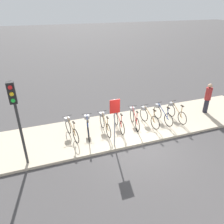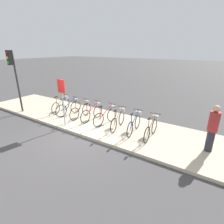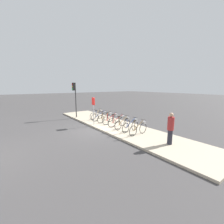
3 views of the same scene
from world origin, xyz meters
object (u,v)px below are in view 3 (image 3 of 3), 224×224
object	(u,v)px
parked_bicycle_2	(106,117)
parked_bicycle_5	(123,123)
parked_bicycle_4	(118,121)
parked_bicycle_3	(112,119)
traffic_light	(74,93)
parked_bicycle_0	(97,114)
pedestrian	(170,128)
sign_post	(93,106)
parked_bicycle_7	(139,128)
parked_bicycle_1	(101,116)
parked_bicycle_6	(131,125)

from	to	relation	value
parked_bicycle_2	parked_bicycle_5	distance (m)	2.35
parked_bicycle_4	parked_bicycle_5	world-z (taller)	same
parked_bicycle_3	traffic_light	world-z (taller)	traffic_light
parked_bicycle_0	traffic_light	bearing A→B (deg)	-145.02
pedestrian	traffic_light	xyz separation A→B (m)	(-9.73, -1.33, 1.55)
parked_bicycle_4	parked_bicycle_5	bearing A→B (deg)	-9.01
parked_bicycle_5	pedestrian	xyz separation A→B (m)	(3.76, 0.09, 0.47)
sign_post	parked_bicycle_7	bearing A→B (deg)	16.30
parked_bicycle_2	sign_post	xyz separation A→B (m)	(0.05, -1.28, 1.07)
parked_bicycle_1	parked_bicycle_3	size ratio (longest dim) A/B	0.99
pedestrian	traffic_light	size ratio (longest dim) A/B	0.51
traffic_light	pedestrian	bearing A→B (deg)	7.79
parked_bicycle_3	sign_post	bearing A→B (deg)	-117.50
parked_bicycle_5	parked_bicycle_7	distance (m)	1.62
parked_bicycle_0	parked_bicycle_7	distance (m)	5.61
pedestrian	sign_post	bearing A→B (deg)	-168.08
parked_bicycle_5	pedestrian	bearing A→B (deg)	1.37
parked_bicycle_2	sign_post	size ratio (longest dim) A/B	0.74
parked_bicycle_3	parked_bicycle_4	bearing A→B (deg)	-0.74
parked_bicycle_4	parked_bicycle_1	bearing A→B (deg)	-178.36
parked_bicycle_5	traffic_light	bearing A→B (deg)	-168.26
parked_bicycle_2	traffic_light	size ratio (longest dim) A/B	0.48
parked_bicycle_5	parked_bicycle_0	bearing A→B (deg)	177.78
parked_bicycle_4	parked_bicycle_5	xyz separation A→B (m)	(0.75, -0.12, 0.00)
parked_bicycle_3	pedestrian	xyz separation A→B (m)	(5.37, -0.04, 0.47)
parked_bicycle_4	traffic_light	xyz separation A→B (m)	(-5.22, -1.36, 2.03)
parked_bicycle_4	parked_bicycle_7	world-z (taller)	same
parked_bicycle_0	parked_bicycle_4	world-z (taller)	same
pedestrian	sign_post	size ratio (longest dim) A/B	0.78
parked_bicycle_0	parked_bicycle_3	size ratio (longest dim) A/B	0.98
parked_bicycle_5	parked_bicycle_6	world-z (taller)	same
parked_bicycle_0	parked_bicycle_5	world-z (taller)	same
parked_bicycle_5	parked_bicycle_6	distance (m)	0.82
parked_bicycle_0	parked_bicycle_7	bearing A→B (deg)	-1.99
traffic_light	parked_bicycle_4	bearing A→B (deg)	14.59
parked_bicycle_2	parked_bicycle_4	xyz separation A→B (m)	(1.60, 0.03, 0.00)
parked_bicycle_5	parked_bicycle_7	size ratio (longest dim) A/B	0.99
parked_bicycle_7	sign_post	xyz separation A→B (m)	(-3.93, -1.15, 1.07)
parked_bicycle_6	parked_bicycle_5	bearing A→B (deg)	-178.46
parked_bicycle_6	pedestrian	bearing A→B (deg)	1.33
parked_bicycle_2	sign_post	distance (m)	1.67
parked_bicycle_4	parked_bicycle_6	distance (m)	1.57
parked_bicycle_1	parked_bicycle_7	size ratio (longest dim) A/B	0.99
parked_bicycle_1	traffic_light	xyz separation A→B (m)	(-2.77, -1.29, 2.03)
parked_bicycle_6	pedestrian	world-z (taller)	pedestrian
parked_bicycle_5	parked_bicycle_1	bearing A→B (deg)	179.13
parked_bicycle_3	pedestrian	distance (m)	5.39
parked_bicycle_4	parked_bicycle_3	bearing A→B (deg)	179.26
parked_bicycle_3	parked_bicycle_7	world-z (taller)	same
parked_bicycle_1	parked_bicycle_2	world-z (taller)	same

